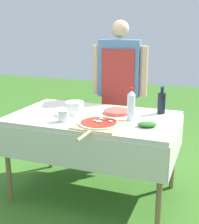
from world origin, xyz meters
TOP-DOWN VIEW (x-y plane):
  - ground_plane at (0.00, 0.00)m, footprint 12.00×12.00m
  - prep_table at (0.00, 0.00)m, footprint 1.48×0.89m
  - person_cook at (0.01, 0.75)m, footprint 0.60×0.24m
  - pizza_on_peel at (0.14, -0.25)m, footprint 0.37×0.58m
  - oil_bottle at (0.55, 0.29)m, footprint 0.07×0.07m
  - water_bottle at (0.34, -0.02)m, footprint 0.07×0.07m
  - herb_container at (0.52, -0.16)m, footprint 0.21×0.18m
  - mixing_tub at (-0.18, -0.02)m, footprint 0.17×0.17m
  - plate_stack at (0.17, 0.15)m, footprint 0.25×0.25m
  - sauce_jar at (-0.17, -0.25)m, footprint 0.10×0.10m

SIDE VIEW (x-z plane):
  - ground_plane at x=0.00m, z-range 0.00..0.00m
  - prep_table at x=0.00m, z-range 0.30..1.08m
  - pizza_on_peel at x=0.14m, z-range 0.76..0.81m
  - plate_stack at x=0.17m, z-range 0.77..0.80m
  - herb_container at x=0.52m, z-range 0.77..0.82m
  - sauce_jar at x=-0.17m, z-range 0.77..0.86m
  - mixing_tub at x=-0.18m, z-range 0.77..0.89m
  - oil_bottle at x=0.55m, z-range 0.75..1.00m
  - water_bottle at x=0.34m, z-range 0.77..1.04m
  - person_cook at x=0.01m, z-range 0.14..1.75m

